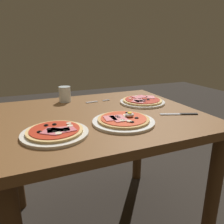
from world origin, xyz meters
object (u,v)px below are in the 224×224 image
pizza_across_left (55,132)px  water_glass_near (65,95)px  pizza_foreground (123,121)px  fork (96,102)px  knife (182,114)px  dining_table (100,135)px  pizza_across_right (142,101)px

pizza_across_left → water_glass_near: size_ratio=2.84×
pizza_foreground → water_glass_near: water_glass_near is taller
fork → knife: (0.32, -0.41, 0.00)m
pizza_across_left → dining_table: bearing=36.4°
pizza_across_right → fork: 0.29m
dining_table → pizza_across_right: (0.31, 0.09, 0.13)m
pizza_foreground → water_glass_near: bearing=108.7°
water_glass_near → knife: 0.71m
knife → water_glass_near: bearing=135.0°
dining_table → knife: 0.44m
dining_table → pizza_across_right: size_ratio=3.80×
fork → knife: 0.52m
water_glass_near → knife: size_ratio=0.51×
pizza_across_left → pizza_across_right: same height
fork → knife: knife is taller
dining_table → fork: (0.06, 0.23, 0.12)m
dining_table → pizza_across_left: bearing=-143.6°
dining_table → pizza_across_left: 0.35m
pizza_foreground → pizza_across_right: bearing=46.3°
water_glass_near → knife: (0.50, -0.50, -0.04)m
pizza_across_left → water_glass_near: bearing=73.8°
pizza_across_right → knife: bearing=-75.6°
pizza_foreground → fork: size_ratio=1.82×
pizza_across_left → pizza_across_right: size_ratio=1.00×
water_glass_near → pizza_across_right: bearing=-27.3°
pizza_foreground → pizza_across_left: pizza_foreground is taller
water_glass_near → pizza_across_left: bearing=-106.2°
dining_table → knife: knife is taller
pizza_across_right → fork: pizza_across_right is taller
pizza_foreground → dining_table: bearing=105.7°
dining_table → pizza_foreground: size_ratio=3.57×
knife → pizza_across_left: bearing=-178.8°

